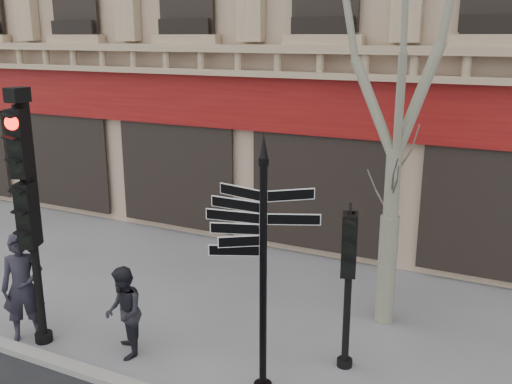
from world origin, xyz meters
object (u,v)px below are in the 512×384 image
pedestrian_a (23,287)px  pedestrian_b (124,313)px  traffic_signal_main (28,188)px  traffic_signal_secondary (349,262)px  plane_tree (404,8)px  fingerpost (263,225)px

pedestrian_a → pedestrian_b: bearing=-30.4°
traffic_signal_main → traffic_signal_secondary: (4.93, 1.57, -0.96)m
pedestrian_a → traffic_signal_secondary: bearing=-23.1°
traffic_signal_secondary → pedestrian_a: bearing=-180.0°
traffic_signal_secondary → plane_tree: plane_tree is taller
plane_tree → traffic_signal_main: bearing=-146.9°
traffic_signal_main → plane_tree: 6.72m
traffic_signal_secondary → plane_tree: size_ratio=0.33×
fingerpost → traffic_signal_main: bearing=171.0°
traffic_signal_secondary → pedestrian_b: traffic_signal_secondary is taller
pedestrian_a → pedestrian_b: size_ratio=1.25×
pedestrian_b → traffic_signal_secondary: bearing=69.9°
traffic_signal_secondary → fingerpost: bearing=-142.8°
fingerpost → pedestrian_b: 3.10m
traffic_signal_main → pedestrian_a: (-0.33, -0.04, -1.79)m
fingerpost → traffic_signal_main: (-4.05, -0.35, 0.13)m
traffic_signal_main → pedestrian_b: 2.54m
traffic_signal_secondary → pedestrian_a: 5.56m
pedestrian_a → pedestrian_b: pedestrian_a is taller
fingerpost → traffic_signal_secondary: fingerpost is taller
fingerpost → pedestrian_a: size_ratio=2.02×
fingerpost → pedestrian_b: bearing=167.6°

